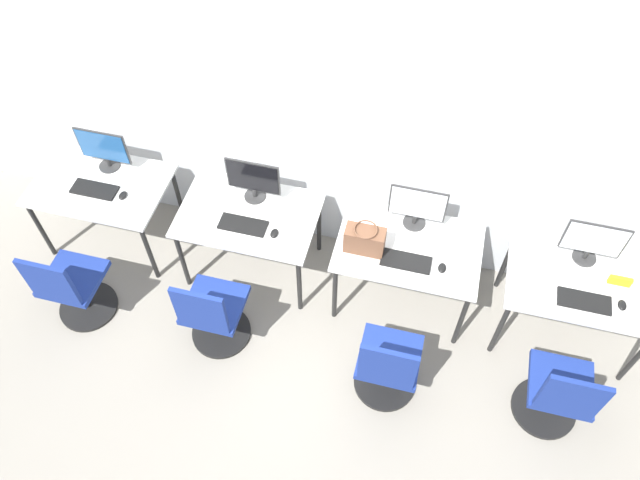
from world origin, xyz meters
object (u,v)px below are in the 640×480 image
at_px(keyboard_right, 406,261).
at_px(keyboard_far_left, 95,189).
at_px(monitor_right, 417,206).
at_px(mouse_right, 442,268).
at_px(handbag, 365,240).
at_px(keyboard_far_right, 584,301).
at_px(mouse_far_left, 123,195).
at_px(mouse_left, 274,233).
at_px(monitor_far_right, 593,242).
at_px(keyboard_left, 243,225).
at_px(office_chair_far_right, 558,396).
at_px(monitor_left, 253,179).
at_px(office_chair_far_left, 72,289).
at_px(office_chair_right, 387,368).
at_px(mouse_far_right, 622,305).
at_px(monitor_far_left, 103,149).
at_px(office_chair_left, 213,315).

bearing_deg(keyboard_right, keyboard_far_left, 178.28).
relative_size(monitor_right, mouse_right, 4.85).
bearing_deg(keyboard_far_left, handbag, -0.92).
relative_size(keyboard_far_left, keyboard_far_right, 1.00).
relative_size(keyboard_far_left, mouse_far_left, 4.17).
bearing_deg(monitor_right, mouse_far_left, -172.31).
height_order(mouse_left, mouse_right, same).
xyz_separation_m(keyboard_far_left, monitor_far_right, (3.87, 0.29, 0.19)).
height_order(keyboard_left, office_chair_far_right, office_chair_far_right).
xyz_separation_m(keyboard_far_left, keyboard_right, (2.58, -0.08, 0.00)).
bearing_deg(monitor_left, office_chair_far_left, -140.84).
distance_m(office_chair_right, mouse_far_right, 1.72).
distance_m(monitor_far_left, monitor_right, 2.58).
bearing_deg(mouse_left, handbag, 3.13).
bearing_deg(mouse_right, keyboard_right, -179.79).
height_order(mouse_far_left, office_chair_far_right, office_chair_far_right).
bearing_deg(mouse_right, keyboard_left, 179.05).
relative_size(mouse_right, office_chair_far_right, 0.10).
bearing_deg(monitor_far_right, mouse_left, -171.03).
relative_size(mouse_left, handbag, 0.30).
bearing_deg(monitor_left, office_chair_far_right, -20.95).
relative_size(monitor_left, mouse_left, 4.85).
bearing_deg(keyboard_far_left, keyboard_right, -1.72).
height_order(keyboard_far_left, mouse_far_left, mouse_far_left).
distance_m(mouse_far_left, keyboard_right, 2.32).
xyz_separation_m(keyboard_right, keyboard_far_right, (1.29, -0.03, 0.00)).
distance_m(keyboard_far_left, monitor_far_right, 3.88).
bearing_deg(keyboard_left, handbag, 0.85).
bearing_deg(mouse_left, keyboard_left, 174.83).
relative_size(office_chair_right, mouse_far_right, 10.11).
bearing_deg(handbag, office_chair_right, -64.87).
height_order(office_chair_far_left, monitor_far_right, monitor_far_right).
height_order(keyboard_far_left, office_chair_right, office_chair_right).
bearing_deg(mouse_right, monitor_far_right, 19.81).
distance_m(office_chair_left, monitor_far_right, 2.87).
height_order(office_chair_far_left, mouse_far_right, office_chair_far_left).
xyz_separation_m(office_chair_far_left, handbag, (2.18, 0.70, 0.46)).
bearing_deg(monitor_far_right, office_chair_left, -159.65).
height_order(office_chair_left, keyboard_far_right, office_chair_left).
xyz_separation_m(mouse_right, office_chair_far_right, (0.96, -0.62, -0.36)).
xyz_separation_m(office_chair_right, keyboard_far_right, (1.27, 0.68, 0.35)).
bearing_deg(monitor_far_right, keyboard_far_right, -90.00).
bearing_deg(office_chair_left, keyboard_far_left, 150.72).
height_order(keyboard_far_left, keyboard_right, same).
bearing_deg(mouse_left, keyboard_far_left, 177.26).
bearing_deg(monitor_right, mouse_far_right, -14.02).
bearing_deg(monitor_left, mouse_right, -12.22).
distance_m(mouse_far_left, keyboard_left, 1.04).
relative_size(keyboard_left, mouse_left, 4.17).
relative_size(keyboard_left, office_chair_left, 0.41).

